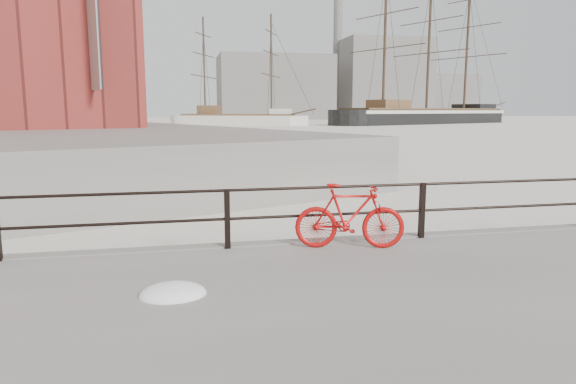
{
  "coord_description": "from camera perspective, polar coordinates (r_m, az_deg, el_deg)",
  "views": [
    {
      "loc": [
        -7.75,
        -8.5,
        2.63
      ],
      "look_at": [
        -5.62,
        1.5,
        1.0
      ],
      "focal_mm": 32.0,
      "sensor_mm": 36.0,
      "label": 1
    }
  ],
  "objects": [
    {
      "name": "smokestack",
      "position": [
        167.25,
        5.54,
        15.68
      ],
      "size": [
        2.8,
        2.8,
        44.0
      ],
      "primitive_type": "cylinder",
      "color": "gray",
      "rests_on": "ground"
    },
    {
      "name": "schooner_left",
      "position": [
        81.57,
        -26.81,
        6.26
      ],
      "size": [
        26.58,
        12.6,
        19.79
      ],
      "primitive_type": null,
      "rotation": [
        0.0,
        0.0,
        -0.02
      ],
      "color": "beige",
      "rests_on": "ground"
    },
    {
      "name": "barque_black",
      "position": [
        105.95,
        15.05,
        7.34
      ],
      "size": [
        57.24,
        39.39,
        31.37
      ],
      "primitive_type": null,
      "rotation": [
        0.0,
        0.0,
        0.44
      ],
      "color": "black",
      "rests_on": "ground"
    },
    {
      "name": "industrial_mid",
      "position": [
        166.1,
        10.4,
        12.16
      ],
      "size": [
        26.0,
        20.0,
        24.0
      ],
      "primitive_type": "cube",
      "color": "gray",
      "rests_on": "ground"
    },
    {
      "name": "industrial_east",
      "position": [
        180.27,
        16.62,
        10.09
      ],
      "size": [
        20.0,
        16.0,
        14.0
      ],
      "primitive_type": "cube",
      "color": "gray",
      "rests_on": "ground"
    },
    {
      "name": "schooner_mid",
      "position": [
        93.3,
        -5.57,
        7.42
      ],
      "size": [
        29.77,
        22.29,
        19.87
      ],
      "primitive_type": null,
      "rotation": [
        0.0,
        0.0,
        -0.44
      ],
      "color": "beige",
      "rests_on": "ground"
    },
    {
      "name": "industrial_west",
      "position": [
        151.21,
        -1.5,
        11.49
      ],
      "size": [
        32.0,
        18.0,
        18.0
      ],
      "primitive_type": "cube",
      "color": "gray",
      "rests_on": "ground"
    },
    {
      "name": "bicycle",
      "position": [
        8.58,
        6.88,
        -2.68
      ],
      "size": [
        1.82,
        0.69,
        1.09
      ],
      "primitive_type": "imported",
      "rotation": [
        0.0,
        0.0,
        -0.24
      ],
      "color": "#AF0D0B",
      "rests_on": "promenade"
    }
  ]
}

